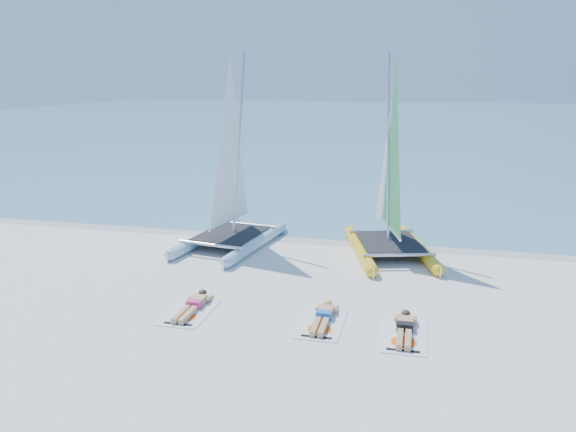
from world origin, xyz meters
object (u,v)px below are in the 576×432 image
(towel_a, at_px, (191,312))
(towel_b, at_px, (322,323))
(sunbather_a, at_px, (193,305))
(catamaran_blue, at_px, (231,188))
(sunbather_b, at_px, (324,316))
(towel_c, at_px, (404,336))
(catamaran_yellow, at_px, (389,189))
(sunbather_c, at_px, (405,327))

(towel_a, height_order, towel_b, same)
(towel_a, bearing_deg, sunbather_a, 90.00)
(catamaran_blue, bearing_deg, sunbather_b, -44.23)
(sunbather_a, xyz_separation_m, towel_c, (5.18, -0.32, -0.11))
(catamaran_yellow, relative_size, sunbather_b, 3.84)
(catamaran_blue, xyz_separation_m, towel_a, (0.87, -5.69, -1.99))
(towel_a, relative_size, sunbather_c, 1.07)
(catamaran_blue, distance_m, towel_c, 8.62)
(towel_a, xyz_separation_m, towel_c, (5.18, -0.12, 0.00))
(catamaran_yellow, relative_size, sunbather_a, 3.84)
(sunbather_b, bearing_deg, towel_a, -175.27)
(catamaran_blue, relative_size, towel_b, 3.63)
(catamaran_blue, bearing_deg, catamaran_yellow, 15.37)
(catamaran_yellow, relative_size, towel_c, 3.58)
(sunbather_b, bearing_deg, towel_c, -11.76)
(towel_a, xyz_separation_m, towel_b, (3.28, 0.08, 0.00))
(towel_b, relative_size, sunbather_b, 1.07)
(sunbather_a, bearing_deg, towel_c, -3.50)
(catamaran_yellow, height_order, towel_a, catamaran_yellow)
(catamaran_blue, bearing_deg, sunbather_a, -72.68)
(sunbather_a, bearing_deg, towel_a, -90.00)
(catamaran_yellow, bearing_deg, catamaran_blue, 171.27)
(catamaran_yellow, distance_m, sunbather_a, 7.78)
(catamaran_yellow, xyz_separation_m, sunbather_c, (0.83, -6.26, -1.97))
(sunbather_a, xyz_separation_m, sunbather_b, (3.28, 0.08, 0.00))
(sunbather_b, height_order, towel_c, sunbather_b)
(towel_b, distance_m, sunbather_b, 0.22)
(sunbather_a, relative_size, towel_c, 0.93)
(towel_a, bearing_deg, sunbather_c, 0.74)
(towel_c, bearing_deg, towel_b, 173.88)
(catamaran_blue, xyz_separation_m, sunbather_a, (0.87, -5.49, -1.88))
(catamaran_blue, xyz_separation_m, sunbather_b, (4.15, -5.41, -1.88))
(sunbather_a, relative_size, towel_b, 0.93)
(towel_b, distance_m, towel_c, 1.91)
(catamaran_blue, distance_m, sunbather_c, 8.47)
(towel_c, relative_size, sunbather_c, 1.07)
(sunbather_a, bearing_deg, catamaran_blue, 98.99)
(catamaran_blue, bearing_deg, towel_c, -35.52)
(towel_b, bearing_deg, sunbather_c, -0.37)
(sunbather_a, height_order, sunbather_c, same)
(catamaran_blue, height_order, towel_b, catamaran_blue)
(towel_b, height_order, sunbather_b, sunbather_b)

